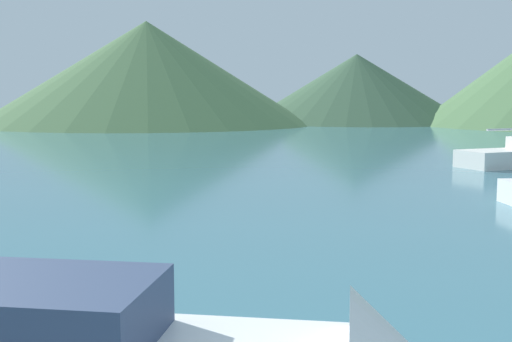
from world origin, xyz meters
TOP-DOWN VIEW (x-y plane):
  - hill_central at (-15.13, 72.34)m, footprint 38.20×38.20m
  - hill_east at (9.97, 79.67)m, footprint 28.32×28.32m

SIDE VIEW (x-z plane):
  - hill_east at x=9.97m, z-range 0.00..8.57m
  - hill_central at x=-15.13m, z-range 0.00..11.87m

